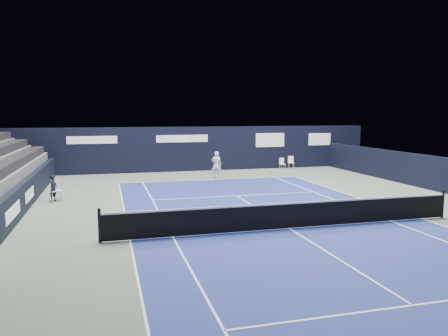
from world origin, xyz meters
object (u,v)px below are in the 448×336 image
object	(u,v)px
line_judge_chair	(56,188)
tennis_net	(290,215)
tennis_player	(216,165)
folding_chair_back_b	(291,161)
folding_chair_back_a	(282,162)

from	to	relation	value
line_judge_chair	tennis_net	xyz separation A→B (m)	(8.42, -7.48, -0.08)
line_judge_chair	tennis_player	world-z (taller)	tennis_player
folding_chair_back_b	tennis_player	size ratio (longest dim) A/B	0.55
folding_chair_back_a	tennis_player	world-z (taller)	tennis_player
folding_chair_back_a	tennis_net	bearing A→B (deg)	-112.37
line_judge_chair	tennis_player	distance (m)	10.27
tennis_player	folding_chair_back_b	bearing A→B (deg)	26.66
folding_chair_back_a	tennis_player	size ratio (longest dim) A/B	0.49
folding_chair_back_a	tennis_net	xyz separation A→B (m)	(-6.20, -15.57, -0.04)
line_judge_chair	tennis_net	world-z (taller)	tennis_net
line_judge_chair	tennis_player	bearing A→B (deg)	19.78
folding_chair_back_b	tennis_net	xyz separation A→B (m)	(-7.01, -15.78, -0.01)
tennis_net	tennis_player	bearing A→B (deg)	87.63
tennis_net	folding_chair_back_b	bearing A→B (deg)	66.05
folding_chair_back_b	tennis_player	xyz separation A→B (m)	(-6.49, -3.26, 0.32)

